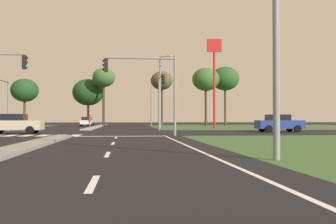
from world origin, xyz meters
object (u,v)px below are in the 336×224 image
Objects in this scene: treeline_second at (25,90)px; car_white_second at (87,121)px; traffic_signal_far_right at (161,92)px; street_lamp_fourth at (152,99)px; pedestrian_at_median at (90,119)px; traffic_signal_far_left at (3,94)px; treeline_third at (88,92)px; street_lamp_third at (161,88)px; treeline_fourth at (104,78)px; treeline_sixth at (225,79)px; treeline_seventh at (206,80)px; treeline_fifth at (162,82)px; traffic_signal_near_right at (149,80)px; fastfood_pole_sign at (214,63)px; car_beige_fourth at (14,124)px; car_blue_near at (279,123)px.

car_white_second is at bearing -7.16° from treeline_second.
street_lamp_fourth reaches higher than traffic_signal_far_right.
pedestrian_at_median is at bearing 133.24° from traffic_signal_far_right.
traffic_signal_far_left is 0.65× the size of treeline_third.
street_lamp_third is 0.98× the size of treeline_fourth.
traffic_signal_far_right is at bearing -70.48° from treeline_third.
treeline_sixth is at bearing 0.07° from street_lamp_fourth.
car_white_second is 21.05m from treeline_seventh.
treeline_fifth is (9.92, 14.47, 5.87)m from pedestrian_at_median.
traffic_signal_near_right is 0.73× the size of treeline_second.
traffic_signal_far_left reaches higher than car_white_second.
street_lamp_third is 0.93× the size of treeline_seventh.
fastfood_pole_sign reaches higher than treeline_second.
treeline_sixth reaches higher than car_white_second.
fastfood_pole_sign is 1.08× the size of treeline_sixth.
fastfood_pole_sign is at bearing 21.28° from traffic_signal_far_left.
street_lamp_third reaches higher than treeline_second.
car_beige_fourth is 44.00m from treeline_sixth.
car_beige_fourth is at bearing -66.34° from traffic_signal_far_left.
treeline_sixth reaches higher than treeline_second.
car_blue_near is at bearing -47.15° from treeline_second.
traffic_signal_far_right is at bearing -95.49° from street_lamp_third.
traffic_signal_near_right reaches higher than pedestrian_at_median.
traffic_signal_far_right is at bearing 0.69° from traffic_signal_far_left.
treeline_fourth is 21.11m from treeline_sixth.
treeline_fifth is at bearing -163.42° from car_blue_near.
traffic_signal_far_left is at bearing -80.11° from treeline_second.
car_blue_near is 26.14m from traffic_signal_far_left.
treeline_third is (-20.06, 32.11, 4.81)m from car_blue_near.
street_lamp_fourth is at bearing -0.50° from treeline_second.
street_lamp_third is 27.48m from treeline_second.
street_lamp_third is 21.78m from treeline_sixth.
treeline_seventh is at bearing 69.02° from traffic_signal_far_right.
traffic_signal_far_left is 26.05m from treeline_fourth.
treeline_fourth is at bearing 137.85° from car_white_second.
fastfood_pole_sign reaches higher than pedestrian_at_median.
traffic_signal_near_right is 39.50m from street_lamp_fourth.
treeline_fifth is 0.89× the size of treeline_seventh.
treeline_seventh reaches higher than treeline_third.
traffic_signal_far_right is 10.67m from street_lamp_third.
street_lamp_third is at bearing 82.52° from traffic_signal_near_right.
traffic_signal_near_right is at bearing -114.90° from fastfood_pole_sign.
treeline_third is at bearing 132.57° from fastfood_pole_sign.
treeline_fourth is at bearing -149.11° from car_blue_near.
car_white_second is at bearing -147.38° from car_blue_near.
treeline_fourth is (-14.42, 15.55, -0.48)m from fastfood_pole_sign.
treeline_sixth reaches higher than treeline_third.
treeline_third is (-7.80, 38.78, 1.63)m from traffic_signal_near_right.
treeline_sixth is (12.74, 0.01, 3.56)m from street_lamp_fourth.
traffic_signal_near_right is 1.12× the size of traffic_signal_far_left.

